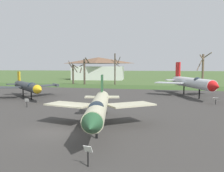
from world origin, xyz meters
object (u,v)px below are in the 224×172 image
object	(u,v)px
jet_fighter_front_left	(27,86)
info_placard_front_left	(27,102)
visitor_building	(98,69)
jet_fighter_rear_center	(192,82)
jet_fighter_front_right	(99,106)
info_placard_rear_center	(216,100)
info_placard_front_right	(88,154)

from	to	relation	value
jet_fighter_front_left	info_placard_front_left	size ratio (longest dim) A/B	10.67
info_placard_front_left	visitor_building	distance (m)	67.15
visitor_building	jet_fighter_rear_center	bearing A→B (deg)	-57.09
jet_fighter_front_left	jet_fighter_front_right	xyz separation A→B (m)	(16.82, -15.64, -0.02)
jet_fighter_front_right	info_placard_rear_center	xyz separation A→B (m)	(11.30, 16.09, -1.28)
jet_fighter_rear_center	visitor_building	size ratio (longest dim) A/B	0.76
jet_fighter_front_left	visitor_building	xyz separation A→B (m)	(-6.43, 58.51, 2.38)
info_placard_front_right	jet_fighter_rear_center	bearing A→B (deg)	77.02
info_placard_front_left	jet_fighter_front_left	bearing A→B (deg)	123.00
info_placard_front_right	info_placard_rear_center	bearing A→B (deg)	67.15
jet_fighter_rear_center	info_placard_rear_center	world-z (taller)	jet_fighter_rear_center
info_placard_rear_center	visitor_building	size ratio (longest dim) A/B	0.05
info_placard_front_left	jet_fighter_front_right	distance (m)	14.42
info_placard_rear_center	visitor_building	distance (m)	67.65
info_placard_front_right	visitor_building	size ratio (longest dim) A/B	0.05
jet_fighter_rear_center	info_placard_rear_center	distance (m)	8.98
jet_fighter_front_right	info_placard_front_right	world-z (taller)	jet_fighter_front_right
jet_fighter_front_left	info_placard_front_left	distance (m)	9.12
jet_fighter_front_right	visitor_building	size ratio (longest dim) A/B	0.62
jet_fighter_rear_center	visitor_building	distance (m)	59.11
info_placard_front_left	info_placard_front_right	distance (m)	20.17
jet_fighter_front_right	jet_fighter_front_left	bearing A→B (deg)	137.09
info_placard_front_right	jet_fighter_front_right	bearing A→B (deg)	102.98
info_placard_front_right	jet_fighter_rear_center	world-z (taller)	jet_fighter_rear_center
jet_fighter_rear_center	info_placard_rear_center	bearing A→B (deg)	-73.83
jet_fighter_front_left	info_placard_front_left	world-z (taller)	jet_fighter_front_left
jet_fighter_front_left	jet_fighter_front_right	size ratio (longest dim) A/B	0.91
info_placard_rear_center	jet_fighter_front_left	bearing A→B (deg)	-179.07
jet_fighter_front_right	jet_fighter_rear_center	xyz separation A→B (m)	(8.85, 24.54, 0.53)
info_placard_front_left	jet_fighter_front_right	size ratio (longest dim) A/B	0.09
jet_fighter_front_left	info_placard_rear_center	size ratio (longest dim) A/B	12.03
jet_fighter_front_right	visitor_building	world-z (taller)	visitor_building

